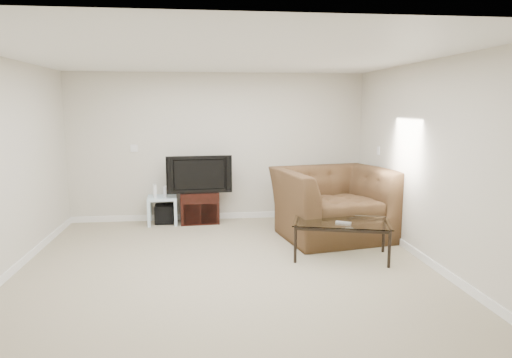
{
  "coord_description": "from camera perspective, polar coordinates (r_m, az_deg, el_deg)",
  "views": [
    {
      "loc": [
        -0.25,
        -5.28,
        1.95
      ],
      "look_at": [
        0.5,
        1.2,
        0.9
      ],
      "focal_mm": 32.0,
      "sensor_mm": 36.0,
      "label": 1
    }
  ],
  "objects": [
    {
      "name": "tv_stand",
      "position": [
        7.75,
        -7.08,
        -3.49
      ],
      "size": [
        0.66,
        0.48,
        0.53
      ],
      "primitive_type": null,
      "rotation": [
        0.0,
        0.0,
        0.07
      ],
      "color": "black",
      "rests_on": "floor"
    },
    {
      "name": "television",
      "position": [
        7.62,
        -7.15,
        0.68
      ],
      "size": [
        1.01,
        0.27,
        0.62
      ],
      "primitive_type": "imported",
      "rotation": [
        0.0,
        0.0,
        0.07
      ],
      "color": "black",
      "rests_on": "tv_stand"
    },
    {
      "name": "wall_back",
      "position": [
        7.82,
        -4.75,
        3.98
      ],
      "size": [
        5.0,
        0.02,
        2.5
      ],
      "primitive_type": "cube",
      "color": "silver",
      "rests_on": "ground"
    },
    {
      "name": "game_case",
      "position": [
        7.7,
        -11.27,
        -1.53
      ],
      "size": [
        0.05,
        0.14,
        0.18
      ],
      "primitive_type": "cube",
      "rotation": [
        0.0,
        0.0,
        -0.04
      ],
      "color": "silver",
      "rests_on": "side_table"
    },
    {
      "name": "subwoofer",
      "position": [
        7.82,
        -11.39,
        -4.26
      ],
      "size": [
        0.31,
        0.31,
        0.3
      ],
      "primitive_type": "cube",
      "rotation": [
        0.0,
        0.0,
        0.02
      ],
      "color": "black",
      "rests_on": "floor"
    },
    {
      "name": "coffee_table",
      "position": [
        6.06,
        10.58,
        -7.42
      ],
      "size": [
        1.37,
        1.0,
        0.48
      ],
      "primitive_type": null,
      "rotation": [
        0.0,
        0.0,
        -0.27
      ],
      "color": "black",
      "rests_on": "floor"
    },
    {
      "name": "wall_right",
      "position": [
        5.99,
        20.76,
        1.84
      ],
      "size": [
        0.02,
        5.0,
        2.5
      ],
      "primitive_type": "cube",
      "color": "silver",
      "rests_on": "ground"
    },
    {
      "name": "floor",
      "position": [
        5.64,
        -3.73,
        -11.12
      ],
      "size": [
        5.0,
        5.0,
        0.0
      ],
      "primitive_type": "plane",
      "color": "tan",
      "rests_on": "ground"
    },
    {
      "name": "recliner",
      "position": [
        6.87,
        9.64,
        -1.53
      ],
      "size": [
        1.75,
        1.3,
        1.38
      ],
      "primitive_type": "imported",
      "rotation": [
        0.0,
        0.0,
        0.19
      ],
      "color": "brown",
      "rests_on": "floor"
    },
    {
      "name": "plate_right_outlet",
      "position": [
        7.32,
        15.61,
        -4.24
      ],
      "size": [
        0.02,
        0.08,
        0.12
      ],
      "primitive_type": "cube",
      "color": "white",
      "rests_on": "wall_right"
    },
    {
      "name": "ceiling",
      "position": [
        5.32,
        -4.02,
        15.05
      ],
      "size": [
        5.0,
        5.0,
        0.0
      ],
      "primitive_type": "plane",
      "color": "white",
      "rests_on": "ground"
    },
    {
      "name": "game_console",
      "position": [
        7.71,
        -12.54,
        -1.46
      ],
      "size": [
        0.08,
        0.16,
        0.21
      ],
      "primitive_type": "cube",
      "rotation": [
        0.0,
        0.0,
        0.2
      ],
      "color": "white",
      "rests_on": "side_table"
    },
    {
      "name": "plate_right_switch",
      "position": [
        7.44,
        15.06,
        3.43
      ],
      "size": [
        0.02,
        0.09,
        0.13
      ],
      "primitive_type": "cube",
      "color": "white",
      "rests_on": "wall_right"
    },
    {
      "name": "dvd_player",
      "position": [
        7.68,
        -7.09,
        -2.26
      ],
      "size": [
        0.37,
        0.27,
        0.05
      ],
      "primitive_type": "cube",
      "rotation": [
        0.0,
        0.0,
        0.07
      ],
      "color": "black",
      "rests_on": "tv_stand"
    },
    {
      "name": "side_table",
      "position": [
        7.79,
        -11.61,
        -3.82
      ],
      "size": [
        0.51,
        0.51,
        0.46
      ],
      "primitive_type": null,
      "rotation": [
        0.0,
        0.0,
        0.07
      ],
      "color": "silver",
      "rests_on": "floor"
    },
    {
      "name": "plate_back",
      "position": [
        7.89,
        -14.98,
        3.74
      ],
      "size": [
        0.12,
        0.02,
        0.12
      ],
      "primitive_type": "cube",
      "color": "white",
      "rests_on": "wall_back"
    },
    {
      "name": "remote",
      "position": [
        5.89,
        10.87,
        -5.37
      ],
      "size": [
        0.19,
        0.14,
        0.02
      ],
      "primitive_type": "cube",
      "rotation": [
        0.0,
        0.0,
        -0.53
      ],
      "color": "#B2B2B7",
      "rests_on": "coffee_table"
    }
  ]
}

